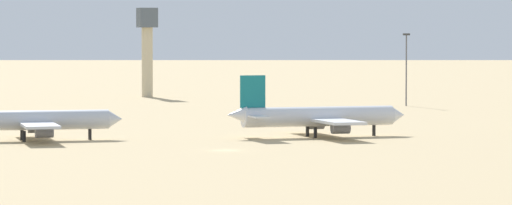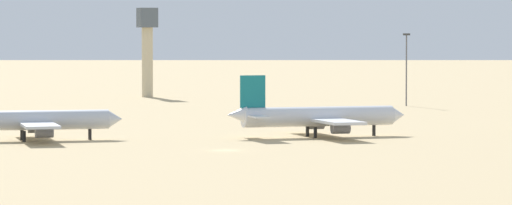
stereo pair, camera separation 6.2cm
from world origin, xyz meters
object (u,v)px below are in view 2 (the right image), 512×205
Objects in this scene: parked_jet_white_3 at (28,120)px; parked_jet_teal_4 at (317,117)px; light_pole_east at (406,65)px; control_tower at (147,43)px.

parked_jet_white_3 is 0.97× the size of parked_jet_teal_4.
parked_jet_teal_4 is 1.84× the size of light_pole_east.
parked_jet_white_3 is 1.78× the size of light_pole_east.
light_pole_east is at bearing -55.60° from control_tower.
light_pole_east reaches higher than parked_jet_teal_4.
control_tower reaches higher than parked_jet_white_3.
control_tower is (12.84, 172.65, 11.80)m from parked_jet_teal_4.
parked_jet_white_3 is at bearing 173.13° from parked_jet_teal_4.
parked_jet_white_3 is at bearing -140.28° from light_pole_east.
parked_jet_teal_4 is at bearing -3.31° from parked_jet_white_3.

